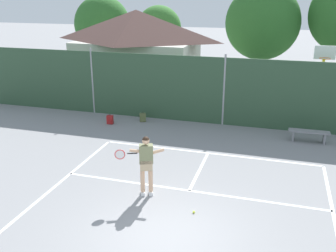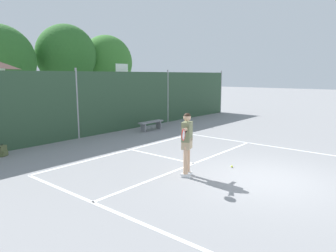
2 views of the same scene
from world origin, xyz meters
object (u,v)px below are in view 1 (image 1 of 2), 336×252
object	(u,v)px
tennis_ball	(194,212)
backpack_red	(110,120)
basketball_hoop	(322,73)
courtside_bench	(309,134)
tennis_player	(146,160)
backpack_olive	(143,118)

from	to	relation	value
tennis_ball	backpack_red	size ratio (longest dim) A/B	0.14
basketball_hoop	backpack_red	xyz separation A→B (m)	(-9.15, -2.97, -2.12)
courtside_bench	basketball_hoop	bearing A→B (deg)	80.37
tennis_player	tennis_ball	bearing A→B (deg)	-21.07
tennis_player	backpack_red	bearing A→B (deg)	123.83
basketball_hoop	tennis_ball	xyz separation A→B (m)	(-3.74, -9.27, -2.28)
basketball_hoop	tennis_ball	world-z (taller)	basketball_hoop
backpack_red	backpack_olive	world-z (taller)	same
backpack_red	backpack_olive	bearing A→B (deg)	29.05
basketball_hoop	backpack_olive	size ratio (longest dim) A/B	7.67
tennis_player	backpack_olive	xyz separation A→B (m)	(-2.47, 6.43, -0.92)
tennis_ball	courtside_bench	size ratio (longest dim) A/B	0.04
basketball_hoop	tennis_ball	distance (m)	10.25
tennis_ball	courtside_bench	bearing A→B (deg)	63.35
tennis_ball	tennis_player	bearing A→B (deg)	158.93
basketball_hoop	tennis_player	xyz separation A→B (m)	(-5.34, -8.66, -1.20)
tennis_ball	backpack_red	world-z (taller)	backpack_red
backpack_red	courtside_bench	bearing A→B (deg)	1.42
basketball_hoop	tennis_ball	bearing A→B (deg)	-111.96
basketball_hoop	backpack_olive	bearing A→B (deg)	-164.09
backpack_red	courtside_bench	size ratio (longest dim) A/B	0.29
backpack_olive	backpack_red	bearing A→B (deg)	-150.95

